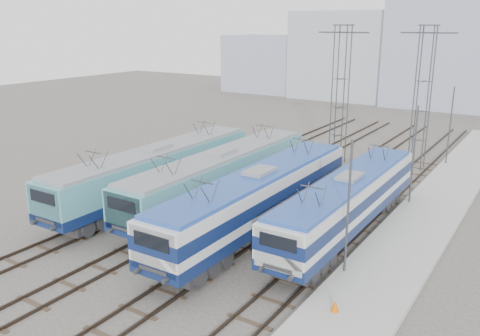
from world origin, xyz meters
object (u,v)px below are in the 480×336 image
safety_cone (335,306)px  locomotive_far_left (155,170)px  locomotive_center_left (220,175)px  locomotive_center_right (258,197)px  mast_rear (450,127)px  mast_mid (413,157)px  catenary_tower_east (423,92)px  mast_front (348,211)px  locomotive_far_right (347,200)px  catenary_tower_west (340,89)px

safety_cone → locomotive_far_left: bearing=156.7°
locomotive_center_left → locomotive_center_right: (4.50, -2.58, 0.06)m
locomotive_far_left → mast_rear: (15.35, 20.67, 1.18)m
locomotive_center_left → mast_mid: 13.09m
locomotive_center_left → mast_rear: bearing=60.6°
catenary_tower_east → mast_rear: (2.10, 2.00, -3.14)m
locomotive_far_left → catenary_tower_east: size_ratio=1.55×
mast_mid → catenary_tower_east: bearing=101.9°
locomotive_center_left → safety_cone: (11.88, -8.48, -1.74)m
mast_front → mast_mid: (0.00, 12.00, 0.00)m
locomotive_far_left → mast_mid: (15.35, 8.67, 1.18)m
mast_mid → mast_rear: (0.00, 12.00, 0.00)m
locomotive_center_right → locomotive_far_right: (4.50, 2.67, -0.16)m
mast_rear → locomotive_far_right: bearing=-95.5°
locomotive_center_left → mast_mid: mast_mid is taller
locomotive_far_left → locomotive_center_left: size_ratio=1.01×
locomotive_far_left → locomotive_center_left: locomotive_far_left is taller
mast_rear → safety_cone: (1.03, -27.71, -2.93)m
catenary_tower_east → locomotive_center_left: bearing=-116.9°
mast_front → safety_cone: size_ratio=13.04×
locomotive_far_left → mast_rear: bearing=53.4°
mast_rear → catenary_tower_west: bearing=-155.1°
mast_front → mast_rear: same height
locomotive_center_right → mast_mid: bearing=57.1°
locomotive_far_right → catenary_tower_west: size_ratio=1.44×
catenary_tower_west → locomotive_far_left: bearing=-112.0°
locomotive_far_left → catenary_tower_east: catenary_tower_east is taller
safety_cone → mast_front: bearing=105.5°
locomotive_center_right → locomotive_far_right: locomotive_center_right is taller
locomotive_center_right → catenary_tower_east: catenary_tower_east is taller
mast_mid → safety_cone: 16.01m
safety_cone → mast_mid: bearing=93.7°
catenary_tower_east → mast_mid: catenary_tower_east is taller
locomotive_far_left → safety_cone: bearing=-23.3°
locomotive_far_left → locomotive_center_right: locomotive_far_left is taller
catenary_tower_east → mast_mid: 10.69m
locomotive_center_left → locomotive_far_right: bearing=0.6°
locomotive_far_left → mast_mid: bearing=29.5°
locomotive_center_left → safety_cone: size_ratio=34.53×
locomotive_center_left → catenary_tower_east: size_ratio=1.54×
locomotive_center_left → locomotive_far_right: locomotive_center_left is taller
locomotive_center_left → mast_mid: (10.85, 7.23, 1.19)m
mast_rear → safety_cone: bearing=-87.9°
locomotive_far_right → locomotive_far_left: bearing=-173.5°
mast_front → locomotive_center_left: bearing=156.3°
locomotive_far_left → locomotive_center_left: bearing=17.8°
catenary_tower_east → mast_front: (2.10, -22.00, -3.14)m
catenary_tower_east → safety_cone: (3.13, -25.71, -6.07)m
locomotive_far_right → mast_rear: size_ratio=2.47×
locomotive_center_left → mast_rear: size_ratio=2.65×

